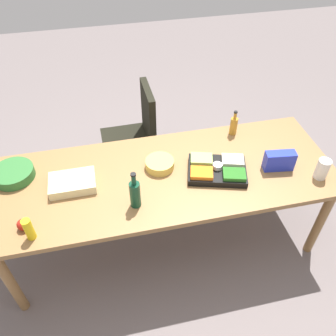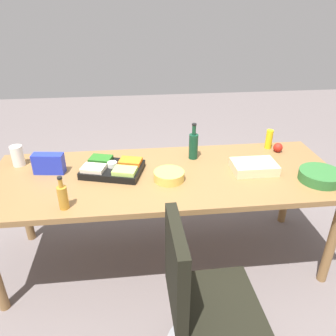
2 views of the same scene
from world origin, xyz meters
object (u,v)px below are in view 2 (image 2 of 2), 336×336
sheet_cake (254,167)px  chip_bowl (169,176)px  mustard_bottle (269,139)px  veggie_tray (113,168)px  apple_red (278,147)px  dressing_bottle (63,196)px  conference_table (165,183)px  wine_bottle (193,145)px  office_chair (204,314)px  salad_bowl (320,176)px  chip_bag_blue (49,164)px  mayo_jar (17,156)px

sheet_cake → chip_bowl: (0.64, 0.06, -0.00)m
sheet_cake → mustard_bottle: 0.47m
veggie_tray → apple_red: veggie_tray is taller
veggie_tray → dressing_bottle: dressing_bottle is taller
conference_table → mustard_bottle: mustard_bottle is taller
dressing_bottle → wine_bottle: bearing=-146.6°
conference_table → sheet_cake: (-0.66, 0.02, 0.11)m
office_chair → chip_bowl: size_ratio=4.63×
wine_bottle → sheet_cake: 0.49m
wine_bottle → dressing_bottle: size_ratio=1.33×
veggie_tray → chip_bowl: (-0.40, 0.15, -0.00)m
veggie_tray → salad_bowl: (-1.45, 0.28, -0.00)m
chip_bowl → mustard_bottle: bearing=-153.5°
chip_bag_blue → veggie_tray: 0.46m
mustard_bottle → office_chair: bearing=57.5°
office_chair → salad_bowl: bearing=-144.8°
sheet_cake → apple_red: bearing=-135.6°
chip_bag_blue → wine_bottle: size_ratio=0.75×
chip_bowl → veggie_tray: bearing=-20.8°
wine_bottle → dressing_bottle: wine_bottle is taller
office_chair → apple_red: 1.51m
veggie_tray → apple_red: 1.37m
mustard_bottle → veggie_tray: bearing=12.9°
dressing_bottle → mustard_bottle: (-1.58, -0.72, -0.00)m
office_chair → wine_bottle: wine_bottle is taller
veggie_tray → dressing_bottle: bearing=56.6°
veggie_tray → mustard_bottle: size_ratio=3.00×
sheet_cake → wine_bottle: bearing=-33.0°
wine_bottle → sheet_cake: (-0.41, 0.26, -0.08)m
wine_bottle → sheet_cake: wine_bottle is taller
mayo_jar → sheet_cake: (-1.76, 0.29, -0.04)m
mayo_jar → wine_bottle: bearing=178.9°
salad_bowl → mustard_bottle: 0.60m
dressing_bottle → veggie_tray: bearing=-123.4°
mayo_jar → sheet_cake: mayo_jar is taller
salad_bowl → wine_bottle: bearing=-28.8°
wine_bottle → salad_bowl: wine_bottle is taller
mayo_jar → dressing_bottle: 0.76m
office_chair → mayo_jar: bearing=-43.2°
dressing_bottle → salad_bowl: dressing_bottle is taller
chip_bag_blue → chip_bowl: bearing=166.7°
veggie_tray → mayo_jar: mayo_jar is taller
chip_bowl → mustard_bottle: 1.01m
office_chair → chip_bag_blue: bearing=-45.9°
office_chair → wine_bottle: 1.25m
mayo_jar → apple_red: mayo_jar is taller
dressing_bottle → mustard_bottle: dressing_bottle is taller
veggie_tray → mayo_jar: (0.72, -0.20, 0.04)m
chip_bag_blue → chip_bowl: chip_bag_blue is taller
dressing_bottle → chip_bowl: 0.73m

